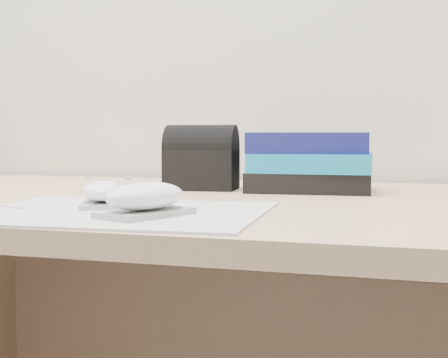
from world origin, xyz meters
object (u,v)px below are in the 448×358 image
(book_stack, at_px, (310,162))
(pouch, at_px, (202,158))
(mouse_front, at_px, (145,199))
(mouse_rear, at_px, (102,193))
(desk, at_px, (288,330))

(book_stack, height_order, pouch, pouch)
(mouse_front, bearing_deg, book_stack, 73.15)
(mouse_rear, relative_size, pouch, 0.83)
(desk, relative_size, mouse_rear, 13.97)
(mouse_rear, xyz_separation_m, mouse_front, (0.10, -0.08, 0.00))
(mouse_rear, height_order, pouch, pouch)
(desk, distance_m, book_stack, 0.30)
(mouse_rear, distance_m, pouch, 0.33)
(pouch, bearing_deg, book_stack, 8.13)
(mouse_front, bearing_deg, mouse_rear, 140.80)
(desk, distance_m, pouch, 0.35)
(desk, height_order, mouse_rear, mouse_rear)
(mouse_rear, xyz_separation_m, pouch, (0.04, 0.33, 0.04))
(mouse_rear, relative_size, book_stack, 0.49)
(pouch, bearing_deg, mouse_front, -80.94)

